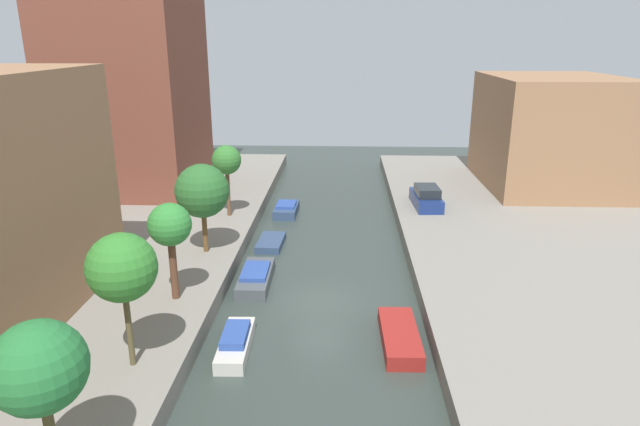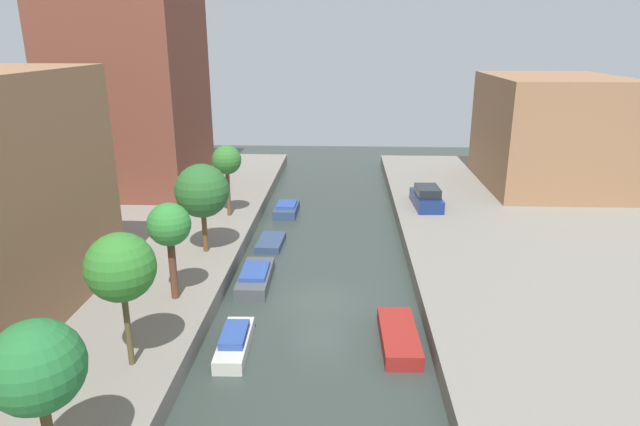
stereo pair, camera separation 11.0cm
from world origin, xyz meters
The scene contains 16 objects.
ground_plane centered at (0.00, 0.00, 0.00)m, with size 84.00×84.00×0.00m, color #333D38.
quay_left centered at (-15.00, 0.00, 0.50)m, with size 20.00×64.00×1.00m, color gray.
quay_right centered at (15.00, 0.00, 0.50)m, with size 20.00×64.00×1.00m, color gray.
apartment_tower_far centered at (-16.00, 18.79, 12.93)m, with size 10.00×11.39×23.86m, color brown.
low_block_right centered at (18.00, 20.46, 5.50)m, with size 10.00×12.75×8.99m, color #9E704C.
street_tree_0 centered at (-6.87, -13.25, 4.65)m, with size 2.57×2.57×4.97m.
street_tree_1 centered at (-6.87, -7.46, 5.01)m, with size 2.56×2.56×5.32m.
street_tree_2 centered at (-6.87, -1.83, 4.64)m, with size 2.03×2.03×4.75m.
street_tree_3 centered at (-6.87, 4.22, 4.65)m, with size 3.08×3.08×5.20m.
street_tree_4 centered at (-6.87, 11.02, 4.90)m, with size 2.01×2.01×4.97m.
parked_car centered at (7.25, 13.73, 1.66)m, with size 2.02×4.40×1.58m.
moored_boat_left_2 centered at (-3.46, -4.75, 0.40)m, with size 1.33×3.87×0.94m.
moored_boat_left_3 centered at (-3.62, 1.98, 0.40)m, with size 1.67×4.50×0.91m.
moored_boat_left_4 centered at (-3.54, 7.77, 0.23)m, with size 1.69×3.19×0.46m.
moored_boat_left_5 centered at (-3.22, 14.56, 0.39)m, with size 1.74×3.54×0.87m.
moored_boat_right_2 centered at (3.70, -3.90, 0.34)m, with size 1.69×4.40×0.68m.
Camera 2 is at (1.21, -25.48, 13.02)m, focal length 30.90 mm.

